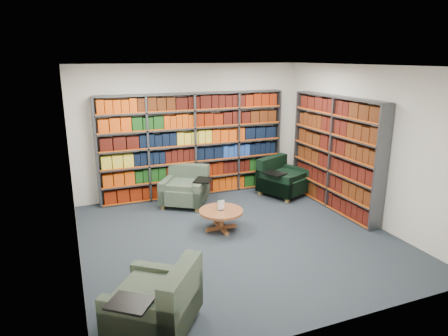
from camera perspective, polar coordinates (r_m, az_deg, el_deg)
name	(u,v)px	position (r m, az deg, el deg)	size (l,w,h in m)	color
room_shell	(238,156)	(6.36, 2.01, 1.68)	(5.02, 5.02, 2.82)	black
bookshelf_back	(194,145)	(8.57, -4.33, 3.23)	(4.00, 0.28, 2.20)	#47494F
bookshelf_right	(335,154)	(8.11, 15.55, 1.98)	(0.28, 2.50, 2.20)	#47494F
chair_teal_left	(186,189)	(8.25, -5.44, -2.97)	(1.17, 1.17, 0.77)	#012330
chair_green_right	(281,180)	(8.85, 8.09, -1.68)	(1.19, 1.16, 0.80)	black
chair_teal_front	(160,304)	(4.67, -9.10, -18.63)	(1.21, 1.21, 0.79)	#012330
coffee_table	(221,214)	(6.98, -0.42, -6.61)	(0.77, 0.77, 0.54)	brown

